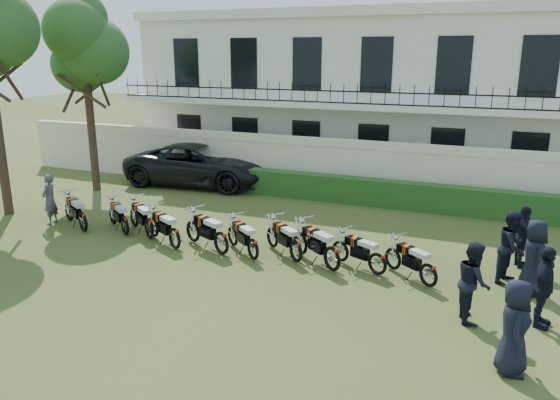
{
  "coord_description": "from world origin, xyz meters",
  "views": [
    {
      "loc": [
        6.75,
        -12.46,
        5.64
      ],
      "look_at": [
        0.3,
        2.8,
        1.1
      ],
      "focal_mm": 35.0,
      "sensor_mm": 36.0,
      "label": 1
    }
  ],
  "objects_px": {
    "tree_west_near": "(84,44)",
    "motorcycle_8": "(378,259)",
    "motorcycle_0": "(83,217)",
    "officer_2": "(544,287)",
    "motorcycle_9": "(429,270)",
    "officer_1": "(473,282)",
    "motorcycle_3": "(174,233)",
    "motorcycle_7": "(332,253)",
    "motorcycle_4": "(221,238)",
    "inspector": "(50,199)",
    "suv": "(201,165)",
    "officer_5": "(523,237)",
    "motorcycle_1": "(125,221)",
    "motorcycle_2": "(149,223)",
    "motorcycle_5": "(253,244)",
    "officer_4": "(512,247)",
    "motorcycle_6": "(296,246)",
    "officer_0": "(515,327)"
  },
  "relations": [
    {
      "from": "officer_0",
      "to": "officer_1",
      "type": "xyz_separation_m",
      "value": [
        -0.82,
        1.83,
        -0.01
      ]
    },
    {
      "from": "motorcycle_0",
      "to": "motorcycle_4",
      "type": "bearing_deg",
      "value": -60.74
    },
    {
      "from": "motorcycle_4",
      "to": "motorcycle_9",
      "type": "distance_m",
      "value": 5.76
    },
    {
      "from": "officer_5",
      "to": "officer_4",
      "type": "bearing_deg",
      "value": 148.85
    },
    {
      "from": "motorcycle_5",
      "to": "motorcycle_8",
      "type": "distance_m",
      "value": 3.43
    },
    {
      "from": "motorcycle_0",
      "to": "officer_2",
      "type": "bearing_deg",
      "value": -64.93
    },
    {
      "from": "motorcycle_8",
      "to": "officer_0",
      "type": "relative_size",
      "value": 0.97
    },
    {
      "from": "motorcycle_2",
      "to": "inspector",
      "type": "xyz_separation_m",
      "value": [
        -3.97,
        0.01,
        0.34
      ]
    },
    {
      "from": "tree_west_near",
      "to": "inspector",
      "type": "xyz_separation_m",
      "value": [
        1.8,
        -4.3,
        -5.03
      ]
    },
    {
      "from": "officer_4",
      "to": "motorcycle_1",
      "type": "bearing_deg",
      "value": 113.85
    },
    {
      "from": "officer_0",
      "to": "officer_2",
      "type": "bearing_deg",
      "value": -20.09
    },
    {
      "from": "motorcycle_0",
      "to": "motorcycle_2",
      "type": "height_order",
      "value": "motorcycle_0"
    },
    {
      "from": "motorcycle_4",
      "to": "suv",
      "type": "height_order",
      "value": "suv"
    },
    {
      "from": "officer_2",
      "to": "motorcycle_3",
      "type": "bearing_deg",
      "value": 98.75
    },
    {
      "from": "motorcycle_5",
      "to": "motorcycle_4",
      "type": "bearing_deg",
      "value": 126.16
    },
    {
      "from": "motorcycle_1",
      "to": "officer_1",
      "type": "distance_m",
      "value": 10.61
    },
    {
      "from": "motorcycle_7",
      "to": "officer_5",
      "type": "xyz_separation_m",
      "value": [
        4.57,
        2.3,
        0.32
      ]
    },
    {
      "from": "motorcycle_6",
      "to": "officer_5",
      "type": "xyz_separation_m",
      "value": [
        5.68,
        2.07,
        0.36
      ]
    },
    {
      "from": "motorcycle_4",
      "to": "officer_4",
      "type": "xyz_separation_m",
      "value": [
        7.59,
        1.21,
        0.4
      ]
    },
    {
      "from": "motorcycle_0",
      "to": "motorcycle_6",
      "type": "distance_m",
      "value": 7.21
    },
    {
      "from": "motorcycle_2",
      "to": "motorcycle_3",
      "type": "relative_size",
      "value": 0.96
    },
    {
      "from": "suv",
      "to": "officer_0",
      "type": "bearing_deg",
      "value": -134.93
    },
    {
      "from": "motorcycle_9",
      "to": "officer_4",
      "type": "xyz_separation_m",
      "value": [
        1.83,
        1.18,
        0.45
      ]
    },
    {
      "from": "motorcycle_9",
      "to": "officer_1",
      "type": "distance_m",
      "value": 1.77
    },
    {
      "from": "officer_5",
      "to": "motorcycle_1",
      "type": "bearing_deg",
      "value": 81.3
    },
    {
      "from": "motorcycle_4",
      "to": "officer_1",
      "type": "distance_m",
      "value": 6.98
    },
    {
      "from": "motorcycle_0",
      "to": "suv",
      "type": "xyz_separation_m",
      "value": [
        0.08,
        7.15,
        0.36
      ]
    },
    {
      "from": "motorcycle_6",
      "to": "officer_5",
      "type": "bearing_deg",
      "value": -32.37
    },
    {
      "from": "suv",
      "to": "officer_4",
      "type": "distance_m",
      "value": 13.91
    },
    {
      "from": "motorcycle_1",
      "to": "motorcycle_8",
      "type": "relative_size",
      "value": 0.95
    },
    {
      "from": "motorcycle_2",
      "to": "motorcycle_5",
      "type": "height_order",
      "value": "motorcycle_2"
    },
    {
      "from": "motorcycle_3",
      "to": "motorcycle_7",
      "type": "bearing_deg",
      "value": -59.19
    },
    {
      "from": "motorcycle_2",
      "to": "officer_5",
      "type": "height_order",
      "value": "officer_5"
    },
    {
      "from": "motorcycle_4",
      "to": "officer_4",
      "type": "distance_m",
      "value": 7.7
    },
    {
      "from": "motorcycle_1",
      "to": "officer_5",
      "type": "distance_m",
      "value": 11.66
    },
    {
      "from": "motorcycle_3",
      "to": "suv",
      "type": "distance_m",
      "value": 8.12
    },
    {
      "from": "motorcycle_9",
      "to": "officer_4",
      "type": "bearing_deg",
      "value": -20.54
    },
    {
      "from": "motorcycle_0",
      "to": "officer_2",
      "type": "xyz_separation_m",
      "value": [
        13.27,
        -1.08,
        0.36
      ]
    },
    {
      "from": "motorcycle_3",
      "to": "officer_4",
      "type": "relative_size",
      "value": 0.99
    },
    {
      "from": "motorcycle_1",
      "to": "officer_4",
      "type": "xyz_separation_m",
      "value": [
        11.22,
        0.88,
        0.44
      ]
    },
    {
      "from": "motorcycle_8",
      "to": "officer_2",
      "type": "relative_size",
      "value": 0.98
    },
    {
      "from": "motorcycle_8",
      "to": "officer_5",
      "type": "relative_size",
      "value": 1.01
    },
    {
      "from": "tree_west_near",
      "to": "officer_0",
      "type": "height_order",
      "value": "tree_west_near"
    },
    {
      "from": "motorcycle_5",
      "to": "motorcycle_6",
      "type": "bearing_deg",
      "value": -38.21
    },
    {
      "from": "tree_west_near",
      "to": "motorcycle_8",
      "type": "relative_size",
      "value": 4.57
    },
    {
      "from": "motorcycle_8",
      "to": "officer_5",
      "type": "height_order",
      "value": "officer_5"
    },
    {
      "from": "motorcycle_1",
      "to": "motorcycle_4",
      "type": "distance_m",
      "value": 3.64
    },
    {
      "from": "motorcycle_8",
      "to": "motorcycle_5",
      "type": "bearing_deg",
      "value": 119.54
    },
    {
      "from": "motorcycle_0",
      "to": "motorcycle_3",
      "type": "bearing_deg",
      "value": -63.18
    },
    {
      "from": "motorcycle_9",
      "to": "inspector",
      "type": "xyz_separation_m",
      "value": [
        -12.43,
        0.31,
        0.38
      ]
    }
  ]
}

